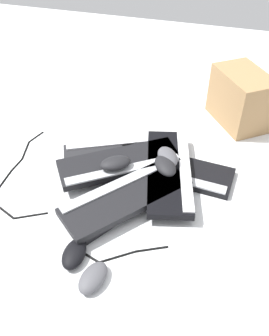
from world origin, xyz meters
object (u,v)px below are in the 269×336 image
object	(u,v)px
keyboard_4	(170,171)
mouse_2	(74,254)
keyboard_1	(172,169)
mouse_3	(165,166)
mouse_1	(115,163)
keyboard_0	(126,196)
mouse_0	(168,157)
mouse_4	(93,278)
cardboard_box	(241,98)
keyboard_2	(121,153)
keyboard_5	(120,163)
keyboard_3	(126,197)

from	to	relation	value
keyboard_4	mouse_2	bearing A→B (deg)	-25.85
keyboard_1	mouse_3	size ratio (longest dim) A/B	4.11
mouse_1	keyboard_1	bearing A→B (deg)	172.44
keyboard_0	mouse_0	world-z (taller)	mouse_0
keyboard_0	mouse_4	world-z (taller)	mouse_4
mouse_1	mouse_0	bearing A→B (deg)	171.76
keyboard_4	cardboard_box	distance (m)	0.50
keyboard_0	mouse_3	bearing A→B (deg)	136.75
keyboard_2	keyboard_1	bearing A→B (deg)	78.55
mouse_3	mouse_4	xyz separation A→B (m)	(0.45, -0.10, -0.06)
keyboard_5	keyboard_3	bearing A→B (deg)	24.02
keyboard_5	mouse_1	world-z (taller)	mouse_1
keyboard_0	cardboard_box	size ratio (longest dim) A/B	1.72
keyboard_0	keyboard_3	bearing A→B (deg)	13.21
mouse_1	mouse_3	bearing A→B (deg)	156.52
mouse_1	mouse_3	world-z (taller)	same
mouse_4	cardboard_box	bearing A→B (deg)	-7.69
keyboard_3	keyboard_5	bearing A→B (deg)	-155.98
mouse_2	mouse_3	xyz separation A→B (m)	(-0.39, 0.18, 0.06)
keyboard_2	keyboard_4	bearing A→B (deg)	67.87
mouse_1	mouse_4	world-z (taller)	mouse_1
keyboard_1	keyboard_3	bearing A→B (deg)	-28.86
mouse_4	keyboard_5	bearing A→B (deg)	19.99
keyboard_3	keyboard_4	world-z (taller)	same
mouse_2	mouse_4	bearing A→B (deg)	-129.30
keyboard_1	cardboard_box	size ratio (longest dim) A/B	1.73
mouse_0	mouse_1	xyz separation A→B (m)	(0.08, -0.17, 0.00)
mouse_2	mouse_3	bearing A→B (deg)	-28.62
keyboard_3	mouse_3	distance (m)	0.18
keyboard_4	cardboard_box	xyz separation A→B (m)	(-0.45, 0.21, 0.07)
keyboard_5	mouse_0	size ratio (longest dim) A/B	4.07
keyboard_2	keyboard_4	size ratio (longest dim) A/B	1.00
mouse_2	mouse_4	size ratio (longest dim) A/B	1.00
keyboard_1	mouse_2	xyz separation A→B (m)	(0.45, -0.20, 0.01)
mouse_2	mouse_3	distance (m)	0.43
keyboard_1	mouse_1	size ratio (longest dim) A/B	4.11
keyboard_1	mouse_3	bearing A→B (deg)	-14.17
keyboard_1	mouse_3	xyz separation A→B (m)	(0.06, -0.02, 0.07)
keyboard_4	mouse_2	world-z (taller)	keyboard_4
keyboard_0	keyboard_2	size ratio (longest dim) A/B	0.98
mouse_0	cardboard_box	xyz separation A→B (m)	(-0.42, 0.22, 0.03)
keyboard_3	keyboard_4	bearing A→B (deg)	145.91
mouse_1	mouse_2	distance (m)	0.36
mouse_0	cardboard_box	bearing A→B (deg)	121.99
mouse_4	mouse_2	bearing A→B (deg)	65.67
keyboard_3	mouse_4	bearing A→B (deg)	-0.70
mouse_1	keyboard_5	bearing A→B (deg)	-125.93
mouse_2	keyboard_0	bearing A→B (deg)	-18.92
keyboard_3	cardboard_box	xyz separation A→B (m)	(-0.62, 0.32, 0.07)
keyboard_2	mouse_3	size ratio (longest dim) A/B	4.20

